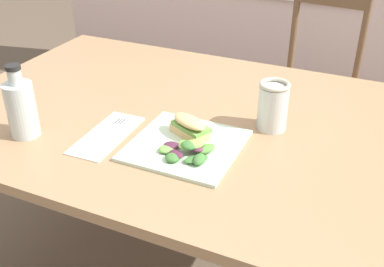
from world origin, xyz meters
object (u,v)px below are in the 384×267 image
at_px(dining_table, 176,142).
at_px(sandwich_half_front, 190,126).
at_px(mason_jar_iced_tea, 273,108).
at_px(fork_on_napkin, 110,131).
at_px(chair_wooden_far, 312,85).
at_px(bottle_cold_brew, 22,111).
at_px(plate_lunch, 186,145).

bearing_deg(dining_table, sandwich_half_front, -50.04).
xyz_separation_m(dining_table, mason_jar_iced_tea, (0.29, 0.03, 0.17)).
xyz_separation_m(sandwich_half_front, fork_on_napkin, (-0.22, -0.06, -0.03)).
xyz_separation_m(chair_wooden_far, bottle_cold_brew, (-0.55, -1.33, 0.36)).
bearing_deg(dining_table, fork_on_napkin, -120.84).
xyz_separation_m(sandwich_half_front, bottle_cold_brew, (-0.42, -0.17, 0.03)).
height_order(fork_on_napkin, bottle_cold_brew, bottle_cold_brew).
relative_size(fork_on_napkin, mason_jar_iced_tea, 1.33).
relative_size(dining_table, bottle_cold_brew, 6.84).
height_order(dining_table, sandwich_half_front, sandwich_half_front).
xyz_separation_m(fork_on_napkin, bottle_cold_brew, (-0.21, -0.10, 0.07)).
distance_m(chair_wooden_far, mason_jar_iced_tea, 1.08).
xyz_separation_m(chair_wooden_far, fork_on_napkin, (-0.35, -1.23, 0.30)).
bearing_deg(fork_on_napkin, dining_table, 59.16).
relative_size(chair_wooden_far, fork_on_napkin, 4.68).
bearing_deg(sandwich_half_front, dining_table, 129.96).
bearing_deg(plate_lunch, mason_jar_iced_tea, 47.68).
relative_size(bottle_cold_brew, mason_jar_iced_tea, 1.47).
bearing_deg(mason_jar_iced_tea, sandwich_half_front, -140.76).
bearing_deg(bottle_cold_brew, chair_wooden_far, 67.54).
bearing_deg(dining_table, bottle_cold_brew, -137.44).
relative_size(plate_lunch, sandwich_half_front, 2.22).
relative_size(fork_on_napkin, bottle_cold_brew, 0.90).
xyz_separation_m(sandwich_half_front, mason_jar_iced_tea, (0.18, 0.15, 0.02)).
distance_m(chair_wooden_far, fork_on_napkin, 1.31).
distance_m(fork_on_napkin, bottle_cold_brew, 0.24).
distance_m(plate_lunch, sandwich_half_front, 0.06).
bearing_deg(mason_jar_iced_tea, plate_lunch, -132.32).
distance_m(plate_lunch, mason_jar_iced_tea, 0.27).
bearing_deg(dining_table, mason_jar_iced_tea, 5.23).
xyz_separation_m(dining_table, fork_on_napkin, (-0.11, -0.19, 0.11)).
distance_m(dining_table, fork_on_napkin, 0.25).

